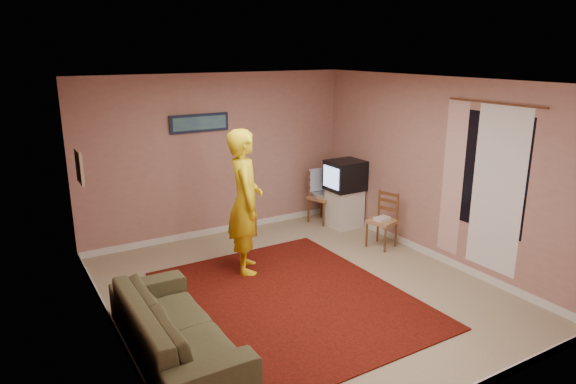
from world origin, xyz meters
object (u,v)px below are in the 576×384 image
crt_tv (345,175)px  chair_a (323,191)px  tv_cabinet (344,208)px  sofa (176,327)px  chair_b (382,215)px  person (245,202)px

crt_tv → chair_a: crt_tv is taller
chair_a → crt_tv: bearing=-81.1°
tv_cabinet → sofa: size_ratio=0.31×
tv_cabinet → chair_b: bearing=-94.4°
tv_cabinet → chair_b: (-0.08, -1.06, 0.19)m
chair_a → person: bearing=-168.0°
sofa → person: (1.50, 1.47, 0.67)m
crt_tv → chair_b: 1.13m
tv_cabinet → chair_a: 0.49m
tv_cabinet → sofa: bearing=-149.0°
crt_tv → chair_b: size_ratio=1.25×
chair_a → sofa: bearing=-160.9°
crt_tv → sofa: size_ratio=0.28×
chair_b → person: size_ratio=0.24×
person → chair_a: bearing=-40.2°
crt_tv → tv_cabinet: bearing=0.0°
person → sofa: bearing=154.8°
tv_cabinet → sofa: tv_cabinet is taller
chair_a → chair_b: bearing=-103.0°
chair_b → sofa: (-3.67, -1.19, -0.21)m
chair_b → crt_tv: bearing=158.9°
crt_tv → sofa: 4.41m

